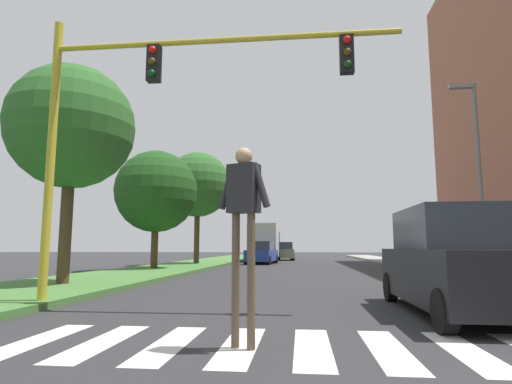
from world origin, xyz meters
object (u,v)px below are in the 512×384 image
sedan_far_horizon (273,251)px  tree_distant (198,185)px  truck_box_delivery (265,242)px  pedestrian_performer (244,212)px  sedan_distant (284,252)px  traffic_light_gantry (148,100)px  tree_mid (72,127)px  street_lamp_right (476,159)px  sedan_midblock (262,253)px  tree_far (156,192)px  suv_crossing (457,263)px

sedan_far_horizon → tree_distant: bearing=-99.3°
truck_box_delivery → pedestrian_performer: bearing=-85.5°
pedestrian_performer → sedan_distant: size_ratio=0.60×
traffic_light_gantry → pedestrian_performer: traffic_light_gantry is taller
tree_mid → street_lamp_right: 14.65m
street_lamp_right → sedan_midblock: (-9.66, 13.96, -3.83)m
street_lamp_right → traffic_light_gantry: bearing=-139.4°
tree_far → street_lamp_right: size_ratio=0.82×
sedan_far_horizon → tree_mid: bearing=-95.7°
tree_distant → truck_box_delivery: 9.83m
sedan_midblock → traffic_light_gantry: bearing=-90.7°
sedan_distant → sedan_far_horizon: sedan_far_horizon is taller
pedestrian_performer → truck_box_delivery: size_ratio=0.40×
sedan_distant → truck_box_delivery: size_ratio=0.67×
tree_far → suv_crossing: tree_far is taller
sedan_distant → suv_crossing: bearing=-81.8°
sedan_far_horizon → suv_crossing: bearing=-81.4°
sedan_distant → tree_far: bearing=-107.6°
tree_distant → sedan_far_horizon: bearing=80.7°
pedestrian_performer → sedan_midblock: 25.58m
street_lamp_right → sedan_far_horizon: size_ratio=1.73×
sedan_far_horizon → sedan_midblock: bearing=-88.6°
pedestrian_performer → tree_far: bearing=113.2°
pedestrian_performer → sedan_far_horizon: pedestrian_performer is taller
tree_far → sedan_distant: 19.78m
traffic_light_gantry → street_lamp_right: street_lamp_right is taller
traffic_light_gantry → suv_crossing: 6.93m
traffic_light_gantry → street_lamp_right: 13.10m
tree_mid → traffic_light_gantry: bearing=-44.2°
sedan_midblock → truck_box_delivery: size_ratio=0.69×
tree_distant → suv_crossing: bearing=-63.1°
tree_mid → truck_box_delivery: tree_mid is taller
suv_crossing → tree_far: bearing=129.0°
tree_mid → truck_box_delivery: bearing=80.6°
tree_far → truck_box_delivery: 15.56m
pedestrian_performer → sedan_midblock: size_ratio=0.59×
tree_distant → traffic_light_gantry: bearing=-79.0°
traffic_light_gantry → sedan_far_horizon: traffic_light_gantry is taller
street_lamp_right → sedan_distant: street_lamp_right is taller
traffic_light_gantry → truck_box_delivery: 27.80m
tree_mid → truck_box_delivery: size_ratio=1.09×
tree_distant → pedestrian_performer: 23.63m
traffic_light_gantry → street_lamp_right: (9.95, 8.52, 0.29)m
tree_far → sedan_far_horizon: (4.20, 28.53, -3.31)m
sedan_far_horizon → truck_box_delivery: size_ratio=0.70×
tree_distant → traffic_light_gantry: 19.87m
tree_mid → suv_crossing: (9.97, -3.76, -4.00)m
tree_mid → tree_far: (-0.47, 9.15, -0.81)m
tree_mid → sedan_midblock: tree_mid is taller
street_lamp_right → sedan_far_horizon: bearing=107.1°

